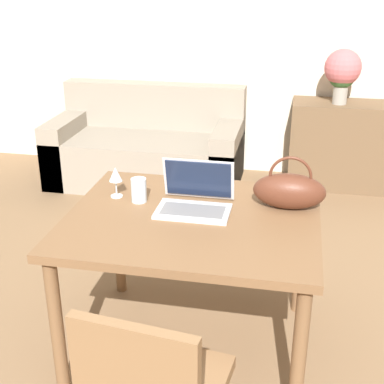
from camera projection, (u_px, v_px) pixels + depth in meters
wall_back at (258, 21)px, 4.57m from camera, size 10.00×0.06×2.70m
dining_table at (192, 233)px, 2.48m from camera, size 1.15×0.96×0.73m
couch at (148, 149)px, 4.74m from camera, size 1.65×0.83×0.82m
sideboard at (355, 146)px, 4.56m from camera, size 1.10×0.40×0.74m
laptop at (196, 196)px, 2.51m from camera, size 0.34×0.27×0.22m
drinking_glass at (139, 190)px, 2.58m from camera, size 0.08×0.08×0.12m
wine_glass at (116, 176)px, 2.61m from camera, size 0.07×0.07×0.16m
handbag at (289, 190)px, 2.50m from camera, size 0.34×0.16×0.26m
flower_vase at (343, 71)px, 4.30m from camera, size 0.29×0.29×0.44m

